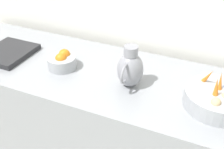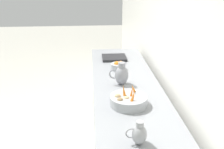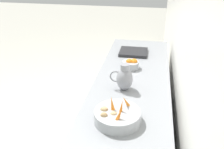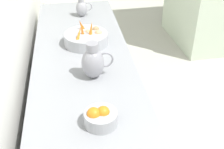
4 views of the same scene
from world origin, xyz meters
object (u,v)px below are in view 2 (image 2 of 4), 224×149
orange_bowl (118,66)px  metal_pitcher_short (139,134)px  vegetable_colander (128,100)px  metal_pitcher_tall (121,75)px

orange_bowl → metal_pitcher_short: bearing=89.7°
vegetable_colander → orange_bowl: vegetable_colander is taller
orange_bowl → metal_pitcher_short: size_ratio=0.99×
orange_bowl → metal_pitcher_tall: size_ratio=0.72×
metal_pitcher_tall → metal_pitcher_short: (-0.00, 1.08, -0.03)m
vegetable_colander → metal_pitcher_tall: (0.01, -0.49, 0.07)m
metal_pitcher_short → vegetable_colander: bearing=-90.6°
vegetable_colander → metal_pitcher_short: bearing=89.4°
vegetable_colander → metal_pitcher_tall: metal_pitcher_tall is taller
vegetable_colander → metal_pitcher_short: size_ratio=1.90×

